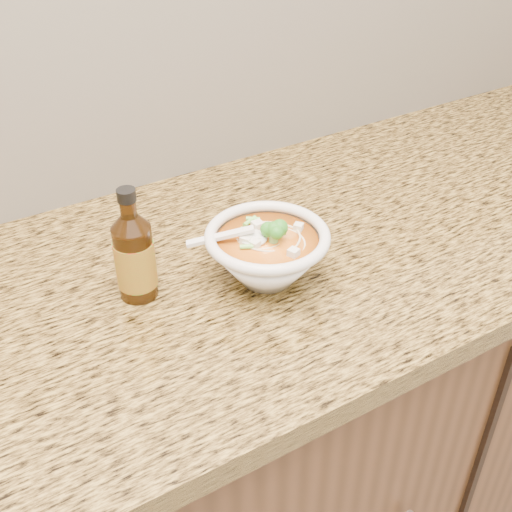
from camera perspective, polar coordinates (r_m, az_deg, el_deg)
cabinet at (r=1.33m, az=-8.76°, el=-19.32°), size 4.00×0.65×0.86m
counter_slab at (r=1.00m, az=-11.04°, el=-4.31°), size 4.00×0.68×0.04m
soup_bowl at (r=0.98m, az=0.99°, el=0.15°), size 0.21×0.19×0.11m
hot_sauce_bottle at (r=0.95m, az=-10.73°, el=-0.09°), size 0.08×0.08×0.18m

